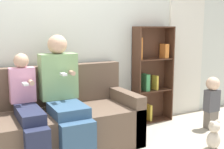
% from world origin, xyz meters
% --- Properties ---
extents(back_wall, '(10.00, 0.06, 2.55)m').
position_xyz_m(back_wall, '(0.00, 0.95, 1.27)').
color(back_wall, silver).
rests_on(back_wall, ground_plane).
extents(curtain_panel, '(0.67, 0.04, 2.06)m').
position_xyz_m(curtain_panel, '(2.11, 0.90, 1.03)').
color(curtain_panel, silver).
rests_on(curtain_panel, ground_plane).
extents(couch, '(1.99, 0.82, 0.93)m').
position_xyz_m(couch, '(-0.20, 0.51, 0.31)').
color(couch, brown).
rests_on(couch, ground_plane).
extents(adult_seated, '(0.42, 0.78, 1.30)m').
position_xyz_m(adult_seated, '(-0.07, 0.41, 0.68)').
color(adult_seated, '#335170').
rests_on(adult_seated, ground_plane).
extents(child_seated, '(0.27, 0.78, 1.10)m').
position_xyz_m(child_seated, '(-0.47, 0.35, 0.55)').
color(child_seated, '#232842').
rests_on(child_seated, ground_plane).
extents(toddler_standing, '(0.20, 0.18, 0.72)m').
position_xyz_m(toddler_standing, '(1.95, 0.17, 0.40)').
color(toddler_standing, '#70665B').
rests_on(toddler_standing, ground_plane).
extents(bookshelf, '(0.60, 0.22, 1.40)m').
position_xyz_m(bookshelf, '(1.38, 0.83, 0.66)').
color(bookshelf, '#4C2D1E').
rests_on(bookshelf, ground_plane).
extents(teddy_bear, '(0.17, 0.14, 0.34)m').
position_xyz_m(teddy_bear, '(1.46, -0.33, 0.16)').
color(teddy_bear, beige).
rests_on(teddy_bear, ground_plane).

